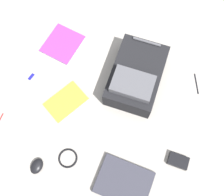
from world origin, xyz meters
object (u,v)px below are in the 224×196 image
(computer_mouse, at_px, (37,166))
(cable_coil, at_px, (68,158))
(laptop, at_px, (124,182))
(power_brick, at_px, (178,161))
(book_manual, at_px, (66,102))
(backpack, at_px, (136,76))
(pen_black, at_px, (197,84))
(book_blue, at_px, (63,44))
(usb_stick, at_px, (31,77))

(computer_mouse, xyz_separation_m, cable_coil, (0.12, 0.13, -0.02))
(laptop, distance_m, power_brick, 0.34)
(book_manual, xyz_separation_m, computer_mouse, (0.08, -0.41, 0.01))
(laptop, relative_size, power_brick, 2.95)
(backpack, xyz_separation_m, pen_black, (0.34, 0.19, -0.08))
(book_manual, height_order, power_brick, power_brick)
(cable_coil, relative_size, pen_black, 0.80)
(computer_mouse, relative_size, cable_coil, 0.80)
(backpack, xyz_separation_m, power_brick, (0.46, -0.31, -0.07))
(book_blue, distance_m, computer_mouse, 0.81)
(laptop, relative_size, book_manual, 1.20)
(computer_mouse, bearing_deg, book_manual, 95.02)
(book_manual, distance_m, power_brick, 0.76)
(power_brick, xyz_separation_m, pen_black, (-0.12, 0.50, -0.01))
(book_manual, bearing_deg, backpack, 49.17)
(laptop, xyz_separation_m, book_blue, (-0.81, 0.55, -0.01))
(backpack, xyz_separation_m, computer_mouse, (-0.22, -0.76, -0.06))
(computer_mouse, bearing_deg, usb_stick, 124.27)
(pen_black, bearing_deg, backpack, -150.73)
(backpack, height_order, usb_stick, backpack)
(pen_black, bearing_deg, laptop, -96.70)
(power_brick, xyz_separation_m, usb_stick, (-1.05, -0.02, -0.01))
(book_blue, relative_size, usb_stick, 5.21)
(computer_mouse, height_order, power_brick, computer_mouse)
(pen_black, bearing_deg, cable_coil, -118.04)
(book_blue, height_order, pen_black, book_blue)
(computer_mouse, xyz_separation_m, usb_stick, (-0.37, 0.43, -0.02))
(pen_black, bearing_deg, computer_mouse, -120.54)
(book_manual, xyz_separation_m, power_brick, (0.76, 0.04, 0.01))
(book_blue, xyz_separation_m, computer_mouse, (0.34, -0.74, 0.01))
(pen_black, xyz_separation_m, usb_stick, (-0.93, -0.52, -0.00))
(backpack, relative_size, laptop, 1.47)
(laptop, relative_size, usb_stick, 6.95)
(backpack, xyz_separation_m, usb_stick, (-0.59, -0.32, -0.08))
(laptop, relative_size, pen_black, 2.41)
(laptop, height_order, usb_stick, laptop)
(cable_coil, distance_m, power_brick, 0.64)
(book_manual, bearing_deg, computer_mouse, -78.46)
(book_blue, xyz_separation_m, pen_black, (0.90, 0.21, -0.00))
(book_manual, bearing_deg, laptop, -21.95)
(power_brick, bearing_deg, usb_stick, -179.09)
(book_blue, xyz_separation_m, usb_stick, (-0.04, -0.30, -0.00))
(computer_mouse, distance_m, cable_coil, 0.18)
(book_blue, bearing_deg, usb_stick, -97.19)
(laptop, bearing_deg, book_manual, 158.05)
(cable_coil, bearing_deg, laptop, 9.18)
(computer_mouse, relative_size, pen_black, 0.64)
(cable_coil, relative_size, power_brick, 0.98)
(cable_coil, xyz_separation_m, usb_stick, (-0.50, 0.30, -0.00))
(book_blue, height_order, usb_stick, book_blue)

